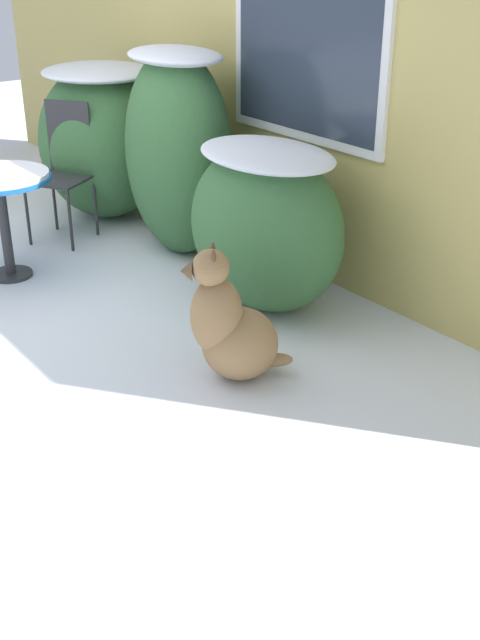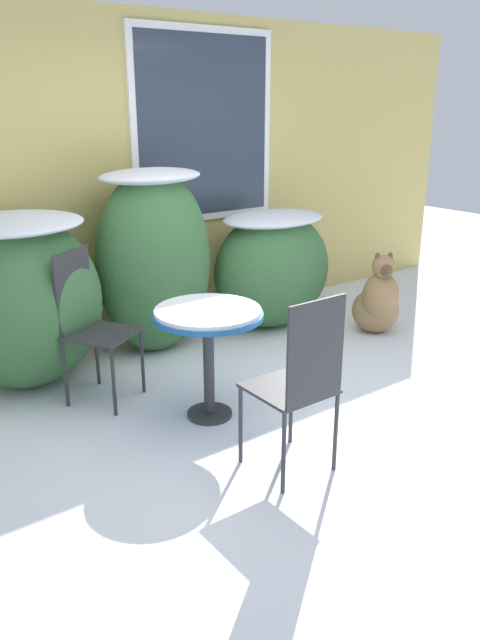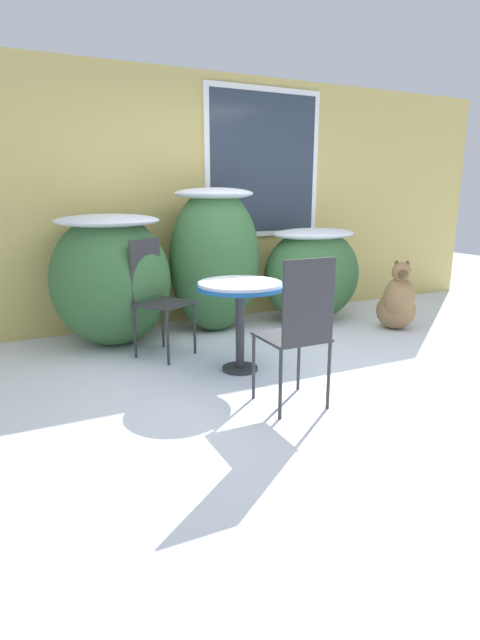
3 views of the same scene
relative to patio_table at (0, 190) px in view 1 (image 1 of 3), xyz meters
name	(u,v)px [view 1 (image 1 of 3)]	position (x,y,z in m)	size (l,w,h in m)	color
house_wall	(245,59)	(0.43, 1.75, 0.74)	(8.00, 0.10, 2.68)	tan
shrub_left	(103,138)	(-0.78, 1.21, 0.03)	(1.13, 1.04, 1.25)	#386638
shrub_middle	(178,149)	(0.31, 1.23, 0.15)	(0.98, 0.67, 1.49)	#386638
shrub_right	(266,223)	(1.46, 1.13, -0.07)	(1.16, 0.80, 1.06)	#386638
patio_table	(0,190)	(0.00, 0.00, 0.00)	(0.70, 0.70, 0.75)	#2D2D30
patio_chair_near_table	(64,166)	(-0.49, 0.70, -0.06)	(0.57, 0.57, 1.05)	#2D2D30
dog	(230,329)	(2.07, 0.40, -0.35)	(0.58, 0.60, 0.76)	#937047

